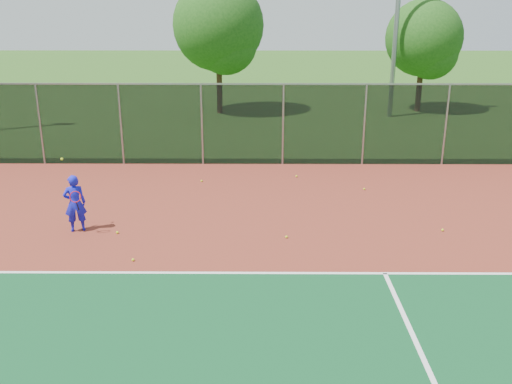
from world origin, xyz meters
TOP-DOWN VIEW (x-y plane):
  - ground at (0.00, 0.00)m, footprint 120.00×120.00m
  - court_apron at (0.00, 2.00)m, footprint 30.00×20.00m
  - fence_back at (0.00, 12.00)m, footprint 30.00×0.06m
  - tennis_player at (-5.78, 5.49)m, footprint 0.66×0.69m
  - practice_ball_0 at (4.07, 5.51)m, footprint 0.07×0.07m
  - practice_ball_1 at (-2.85, 9.78)m, footprint 0.07×0.07m
  - practice_ball_2 at (-4.66, 5.28)m, footprint 0.07×0.07m
  - practice_ball_3 at (2.56, 8.95)m, footprint 0.07×0.07m
  - practice_ball_4 at (-3.89, 3.62)m, footprint 0.07×0.07m
  - practice_ball_5 at (0.43, 10.33)m, footprint 0.07×0.07m
  - practice_ball_6 at (-0.16, 5.01)m, footprint 0.07×0.07m
  - tree_back_left at (-2.93, 22.00)m, footprint 4.75×4.75m
  - tree_back_mid at (7.95, 22.55)m, footprint 4.06×4.06m

SIDE VIEW (x-z plane):
  - ground at x=0.00m, z-range 0.00..0.00m
  - court_apron at x=0.00m, z-range 0.00..0.02m
  - practice_ball_0 at x=4.07m, z-range 0.02..0.09m
  - practice_ball_1 at x=-2.85m, z-range 0.02..0.09m
  - practice_ball_2 at x=-4.66m, z-range 0.02..0.09m
  - practice_ball_3 at x=2.56m, z-range 0.02..0.09m
  - practice_ball_4 at x=-3.89m, z-range 0.02..0.09m
  - practice_ball_5 at x=0.43m, z-range 0.02..0.09m
  - practice_ball_6 at x=-0.16m, z-range 0.02..0.09m
  - tennis_player at x=-5.78m, z-range -0.20..1.81m
  - fence_back at x=0.00m, z-range 0.05..3.08m
  - tree_back_mid at x=7.95m, z-range 0.76..6.71m
  - tree_back_left at x=-2.93m, z-range 0.89..7.86m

